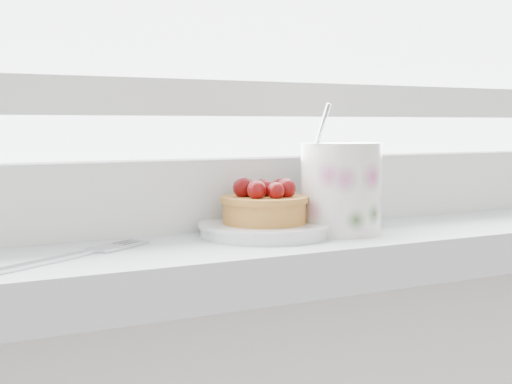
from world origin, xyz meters
TOP-DOWN VIEW (x-y plane):
  - saucer at (-0.01, 1.90)m, footprint 0.12×0.12m
  - raspberry_tart at (-0.01, 1.90)m, footprint 0.08×0.08m
  - floral_mug at (0.07, 1.88)m, footprint 0.12×0.10m
  - fork at (-0.20, 1.87)m, footprint 0.16×0.11m

SIDE VIEW (x-z plane):
  - fork at x=-0.20m, z-range 0.94..0.94m
  - saucer at x=-0.01m, z-range 0.94..0.95m
  - raspberry_tart at x=-0.01m, z-range 0.95..0.99m
  - floral_mug at x=0.07m, z-range 0.92..1.05m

